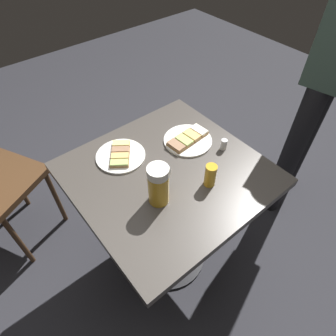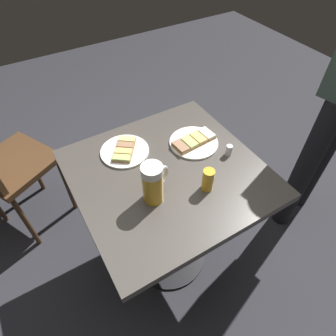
# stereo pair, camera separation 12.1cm
# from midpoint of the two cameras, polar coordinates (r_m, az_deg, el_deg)

# --- Properties ---
(ground_plane) EXTENTS (6.00, 6.00, 0.00)m
(ground_plane) POSITION_cam_midpoint_polar(r_m,az_deg,el_deg) (1.85, -1.95, -16.63)
(ground_plane) COLOR #28282D
(cafe_table) EXTENTS (0.75, 0.77, 0.75)m
(cafe_table) POSITION_cam_midpoint_polar(r_m,az_deg,el_deg) (1.35, -2.58, -5.36)
(cafe_table) COLOR black
(cafe_table) RESTS_ON ground_plane
(plate_near) EXTENTS (0.22, 0.22, 0.03)m
(plate_near) POSITION_cam_midpoint_polar(r_m,az_deg,el_deg) (1.30, -11.94, 2.36)
(plate_near) COLOR white
(plate_near) RESTS_ON cafe_table
(plate_far) EXTENTS (0.22, 0.22, 0.03)m
(plate_far) POSITION_cam_midpoint_polar(r_m,az_deg,el_deg) (1.35, 1.35, 5.50)
(plate_far) COLOR white
(plate_far) RESTS_ON cafe_table
(beer_mug) EXTENTS (0.09, 0.13, 0.18)m
(beer_mug) POSITION_cam_midpoint_polar(r_m,az_deg,el_deg) (1.06, -5.02, -3.37)
(beer_mug) COLOR gold
(beer_mug) RESTS_ON cafe_table
(beer_glass_small) EXTENTS (0.05, 0.05, 0.10)m
(beer_glass_small) POSITION_cam_midpoint_polar(r_m,az_deg,el_deg) (1.14, 5.35, -1.62)
(beer_glass_small) COLOR gold
(beer_glass_small) RESTS_ON cafe_table
(salt_shaker) EXTENTS (0.03, 0.03, 0.05)m
(salt_shaker) POSITION_cam_midpoint_polar(r_m,az_deg,el_deg) (1.31, 8.34, 4.46)
(salt_shaker) COLOR silver
(salt_shaker) RESTS_ON cafe_table
(patron_standing) EXTENTS (0.24, 0.35, 1.66)m
(patron_standing) POSITION_cam_midpoint_polar(r_m,az_deg,el_deg) (1.62, 27.63, 16.75)
(patron_standing) COLOR black
(patron_standing) RESTS_ON ground_plane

